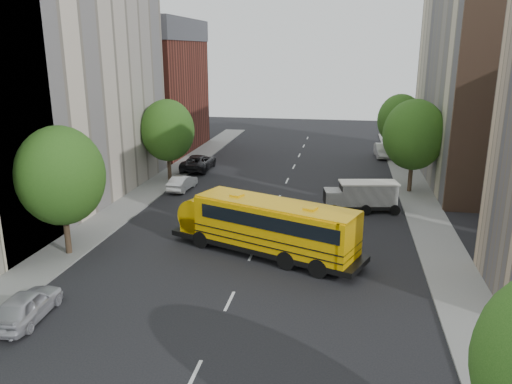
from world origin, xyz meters
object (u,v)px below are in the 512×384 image
(school_bus, at_px, (263,224))
(parked_car_0, at_px, (27,305))
(street_tree_5, at_px, (400,120))
(parked_car_1, at_px, (182,183))
(safari_truck, at_px, (362,196))
(street_tree_1, at_px, (61,176))
(street_tree_2, at_px, (168,130))
(street_tree_4, at_px, (414,135))
(parked_car_2, at_px, (198,162))
(parked_car_5, at_px, (383,151))

(school_bus, relative_size, parked_car_0, 2.95)
(street_tree_5, height_order, parked_car_1, street_tree_5)
(safari_truck, relative_size, parked_car_1, 1.42)
(street_tree_1, relative_size, street_tree_5, 1.05)
(street_tree_5, distance_m, parked_car_0, 42.48)
(street_tree_2, relative_size, school_bus, 0.61)
(street_tree_4, height_order, parked_car_2, street_tree_4)
(street_tree_5, relative_size, parked_car_5, 1.61)
(street_tree_4, xyz_separation_m, safari_truck, (-4.24, -6.15, -3.84))
(school_bus, bearing_deg, street_tree_1, -147.42)
(parked_car_2, bearing_deg, parked_car_1, 95.50)
(parked_car_2, height_order, parked_car_5, parked_car_2)
(street_tree_4, bearing_deg, safari_truck, -124.59)
(street_tree_2, bearing_deg, school_bus, -53.57)
(school_bus, relative_size, safari_truck, 2.20)
(safari_truck, bearing_deg, street_tree_5, 66.61)
(parked_car_0, relative_size, parked_car_2, 0.74)
(school_bus, bearing_deg, parked_car_1, 147.85)
(street_tree_2, height_order, street_tree_4, street_tree_4)
(parked_car_2, bearing_deg, school_bus, 115.96)
(street_tree_5, bearing_deg, street_tree_2, -151.39)
(safari_truck, relative_size, parked_car_0, 1.34)
(street_tree_4, height_order, parked_car_0, street_tree_4)
(school_bus, bearing_deg, street_tree_5, 91.28)
(parked_car_0, bearing_deg, school_bus, -138.38)
(parked_car_5, bearing_deg, parked_car_2, -156.44)
(school_bus, distance_m, safari_truck, 11.43)
(street_tree_5, distance_m, safari_truck, 18.95)
(street_tree_2, relative_size, street_tree_4, 0.95)
(street_tree_2, xyz_separation_m, school_bus, (11.64, -15.77, -2.87))
(parked_car_2, bearing_deg, street_tree_4, 166.33)
(street_tree_1, distance_m, safari_truck, 21.67)
(street_tree_1, distance_m, parked_car_1, 15.91)
(street_tree_5, distance_m, school_bus, 29.77)
(street_tree_4, height_order, safari_truck, street_tree_4)
(parked_car_5, bearing_deg, school_bus, -110.10)
(street_tree_4, xyz_separation_m, parked_car_1, (-19.80, -2.83, -4.42))
(parked_car_5, bearing_deg, parked_car_0, -118.38)
(street_tree_5, xyz_separation_m, parked_car_5, (-1.40, 2.75, -3.94))
(street_tree_1, height_order, parked_car_0, street_tree_1)
(street_tree_2, relative_size, parked_car_0, 1.81)
(school_bus, bearing_deg, parked_car_2, 138.15)
(street_tree_5, xyz_separation_m, parked_car_2, (-20.60, -7.16, -3.90))
(street_tree_2, bearing_deg, street_tree_1, -90.00)
(safari_truck, height_order, parked_car_5, safari_truck)
(street_tree_1, distance_m, street_tree_5, 37.20)
(street_tree_2, xyz_separation_m, street_tree_5, (22.00, 12.00, -0.12))
(school_bus, xyz_separation_m, parked_car_2, (-10.24, 20.61, -1.15))
(parked_car_2, distance_m, parked_car_5, 21.61)
(parked_car_1, distance_m, parked_car_5, 25.45)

